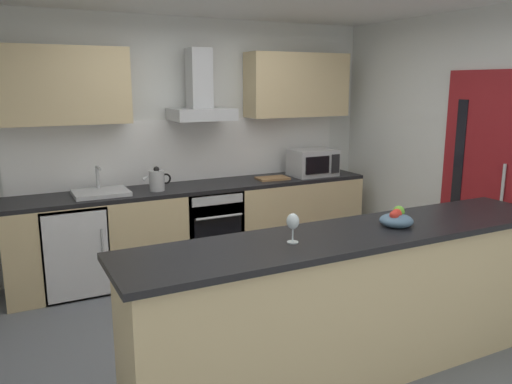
# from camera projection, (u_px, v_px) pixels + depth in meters

# --- Properties ---
(ground) EXTENTS (5.28, 4.77, 0.02)m
(ground) POSITION_uv_depth(u_px,v_px,m) (272.00, 331.00, 4.06)
(ground) COLOR slate
(wall_back) EXTENTS (5.28, 0.12, 2.60)m
(wall_back) POSITION_uv_depth(u_px,v_px,m) (186.00, 143.00, 5.49)
(wall_back) COLOR silver
(wall_back) RESTS_ON ground
(wall_right) EXTENTS (0.12, 4.77, 2.60)m
(wall_right) POSITION_uv_depth(u_px,v_px,m) (478.00, 152.00, 4.76)
(wall_right) COLOR silver
(wall_right) RESTS_ON ground
(backsplash_tile) EXTENTS (3.64, 0.02, 0.66)m
(backsplash_tile) POSITION_uv_depth(u_px,v_px,m) (189.00, 150.00, 5.44)
(backsplash_tile) COLOR white
(counter_back) EXTENTS (3.76, 0.60, 0.90)m
(counter_back) POSITION_uv_depth(u_px,v_px,m) (200.00, 227.00, 5.33)
(counter_back) COLOR #D1B784
(counter_back) RESTS_ON ground
(counter_island) EXTENTS (3.12, 0.64, 1.01)m
(counter_island) POSITION_uv_depth(u_px,v_px,m) (354.00, 304.00, 3.34)
(counter_island) COLOR #D1B784
(counter_island) RESTS_ON ground
(upper_cabinets) EXTENTS (3.71, 0.32, 0.70)m
(upper_cabinets) POSITION_uv_depth(u_px,v_px,m) (192.00, 85.00, 5.16)
(upper_cabinets) COLOR #D1B784
(side_door) EXTENTS (0.08, 0.85, 2.05)m
(side_door) POSITION_uv_depth(u_px,v_px,m) (479.00, 183.00, 4.69)
(side_door) COLOR maroon
(side_door) RESTS_ON ground
(oven) EXTENTS (0.60, 0.62, 0.80)m
(oven) POSITION_uv_depth(u_px,v_px,m) (208.00, 226.00, 5.34)
(oven) COLOR slate
(oven) RESTS_ON ground
(refrigerator) EXTENTS (0.58, 0.60, 0.85)m
(refrigerator) POSITION_uv_depth(u_px,v_px,m) (73.00, 248.00, 4.74)
(refrigerator) COLOR white
(refrigerator) RESTS_ON ground
(microwave) EXTENTS (0.50, 0.38, 0.30)m
(microwave) POSITION_uv_depth(u_px,v_px,m) (313.00, 162.00, 5.76)
(microwave) COLOR #B7BABC
(microwave) RESTS_ON counter_back
(sink) EXTENTS (0.50, 0.40, 0.26)m
(sink) POSITION_uv_depth(u_px,v_px,m) (101.00, 192.00, 4.78)
(sink) COLOR silver
(sink) RESTS_ON counter_back
(kettle) EXTENTS (0.29, 0.15, 0.24)m
(kettle) POSITION_uv_depth(u_px,v_px,m) (157.00, 180.00, 4.96)
(kettle) COLOR #B7BABC
(kettle) RESTS_ON counter_back
(range_hood) EXTENTS (0.62, 0.45, 0.72)m
(range_hood) POSITION_uv_depth(u_px,v_px,m) (200.00, 98.00, 5.17)
(range_hood) COLOR #B7BABC
(wine_glass) EXTENTS (0.08, 0.08, 0.18)m
(wine_glass) POSITION_uv_depth(u_px,v_px,m) (293.00, 223.00, 2.98)
(wine_glass) COLOR silver
(wine_glass) RESTS_ON counter_island
(fruit_bowl) EXTENTS (0.22, 0.22, 0.13)m
(fruit_bowl) POSITION_uv_depth(u_px,v_px,m) (397.00, 219.00, 3.36)
(fruit_bowl) COLOR slate
(fruit_bowl) RESTS_ON counter_island
(chopping_board) EXTENTS (0.35, 0.24, 0.02)m
(chopping_board) POSITION_uv_depth(u_px,v_px,m) (273.00, 178.00, 5.56)
(chopping_board) COLOR #9E7247
(chopping_board) RESTS_ON counter_back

